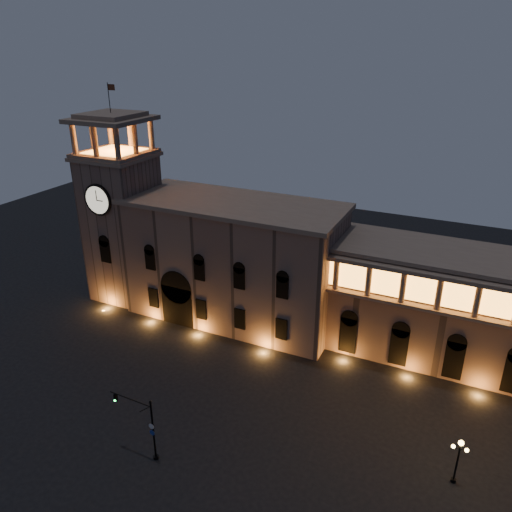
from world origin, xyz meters
The scene contains 6 objects.
ground centered at (0.00, 0.00, 0.00)m, with size 160.00×160.00×0.00m, color black.
government_building centered at (-2.08, 21.93, 8.77)m, with size 30.80×12.80×17.60m.
clock_tower centered at (-20.50, 20.98, 12.50)m, with size 9.80×9.80×32.40m.
colonnade_wing centered at (32.00, 23.92, 7.33)m, with size 40.60×11.50×14.50m.
traffic_light centered at (3.06, -6.09, 3.70)m, with size 5.14×0.54×7.04m.
street_lamp_near centered at (30.59, 3.34, 2.93)m, with size 1.71×0.50×4.91m.
Camera 1 is at (28.57, -35.40, 37.67)m, focal length 35.00 mm.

